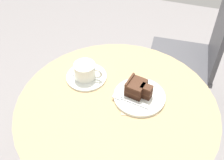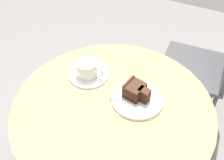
{
  "view_description": "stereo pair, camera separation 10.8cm",
  "coord_description": "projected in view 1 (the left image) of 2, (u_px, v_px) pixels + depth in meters",
  "views": [
    {
      "loc": [
        0.19,
        -0.65,
        1.54
      ],
      "look_at": [
        -0.05,
        0.09,
        0.78
      ],
      "focal_mm": 45.0,
      "sensor_mm": 36.0,
      "label": 1
    },
    {
      "loc": [
        0.29,
        -0.61,
        1.54
      ],
      "look_at": [
        -0.05,
        0.09,
        0.78
      ],
      "focal_mm": 45.0,
      "sensor_mm": 36.0,
      "label": 2
    }
  ],
  "objects": [
    {
      "name": "cafe_table",
      "position": [
        116.0,
        126.0,
        1.13
      ],
      "size": [
        0.76,
        0.76,
        0.74
      ],
      "color": "tan",
      "rests_on": "ground"
    },
    {
      "name": "saucer",
      "position": [
        86.0,
        77.0,
        1.15
      ],
      "size": [
        0.16,
        0.16,
        0.01
      ],
      "color": "silver",
      "rests_on": "cafe_table"
    },
    {
      "name": "coffee_cup",
      "position": [
        85.0,
        71.0,
        1.12
      ],
      "size": [
        0.12,
        0.09,
        0.07
      ],
      "color": "silver",
      "rests_on": "saucer"
    },
    {
      "name": "teaspoon",
      "position": [
        80.0,
        68.0,
        1.17
      ],
      "size": [
        0.04,
        0.1,
        0.0
      ],
      "rotation": [
        0.0,
        0.0,
        1.32
      ],
      "color": "silver",
      "rests_on": "saucer"
    },
    {
      "name": "cake_plate",
      "position": [
        139.0,
        97.0,
        1.07
      ],
      "size": [
        0.2,
        0.2,
        0.01
      ],
      "color": "silver",
      "rests_on": "cafe_table"
    },
    {
      "name": "cake_slice",
      "position": [
        137.0,
        88.0,
        1.05
      ],
      "size": [
        0.1,
        0.08,
        0.06
      ],
      "rotation": [
        0.0,
        0.0,
        6.09
      ],
      "color": "#381E14",
      "rests_on": "cake_plate"
    },
    {
      "name": "fork",
      "position": [
        126.0,
        100.0,
        1.04
      ],
      "size": [
        0.14,
        0.04,
        0.0
      ],
      "rotation": [
        0.0,
        0.0,
        2.97
      ],
      "color": "silver",
      "rests_on": "cake_plate"
    },
    {
      "name": "napkin",
      "position": [
        138.0,
        100.0,
        1.06
      ],
      "size": [
        0.17,
        0.18,
        0.0
      ],
      "rotation": [
        0.0,
        0.0,
        1.88
      ],
      "color": "tan",
      "rests_on": "cafe_table"
    },
    {
      "name": "cafe_chair",
      "position": [
        196.0,
        54.0,
        1.65
      ],
      "size": [
        0.4,
        0.4,
        0.83
      ],
      "rotation": [
        0.0,
        0.0,
        4.77
      ],
      "color": "#4C4C51",
      "rests_on": "ground"
    }
  ]
}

